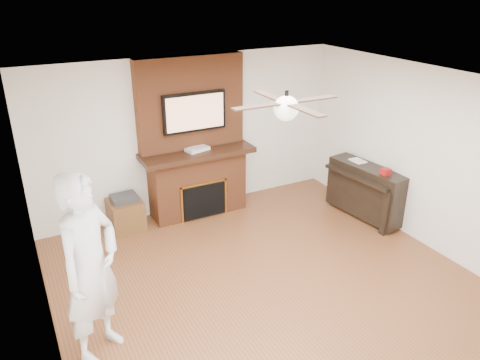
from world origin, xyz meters
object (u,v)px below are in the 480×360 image
fireplace (195,154)px  piano (366,190)px  side_table (126,213)px  person (91,269)px

fireplace → piano: size_ratio=1.84×
piano → fireplace: bearing=140.8°
side_table → piano: 3.75m
fireplace → piano: fireplace is taller
fireplace → person: fireplace is taller
fireplace → piano: (2.29, -1.44, -0.53)m
person → side_table: person is taller
person → side_table: size_ratio=3.53×
person → side_table: (0.91, 2.41, -0.73)m
side_table → piano: bearing=-23.4°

